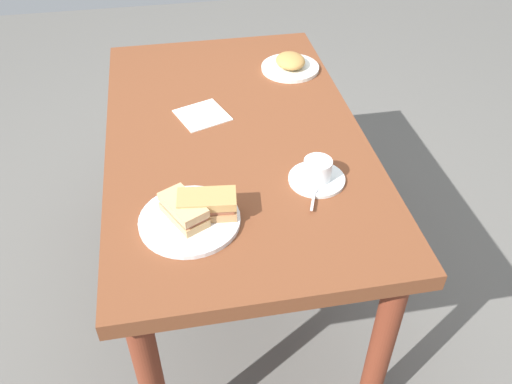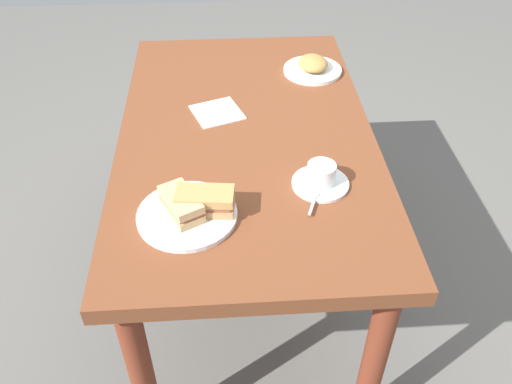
{
  "view_description": "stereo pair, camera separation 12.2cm",
  "coord_description": "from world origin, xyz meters",
  "px_view_note": "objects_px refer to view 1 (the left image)",
  "views": [
    {
      "loc": [
        1.4,
        -0.18,
        1.7
      ],
      "look_at": [
        0.33,
        0.01,
        0.77
      ],
      "focal_mm": 37.75,
      "sensor_mm": 36.0,
      "label": 1
    },
    {
      "loc": [
        1.42,
        -0.06,
        1.7
      ],
      "look_at": [
        0.33,
        0.01,
        0.77
      ],
      "focal_mm": 37.75,
      "sensor_mm": 36.0,
      "label": 2
    }
  ],
  "objects_px": {
    "sandwich_plate": "(190,220)",
    "sandwich_front": "(184,210)",
    "sandwich_back": "(207,205)",
    "coffee_cup": "(317,169)",
    "coffee_saucer": "(317,179)",
    "dining_table": "(235,156)",
    "spoon": "(314,194)",
    "napkin": "(202,115)",
    "side_plate": "(290,68)"
  },
  "relations": [
    {
      "from": "sandwich_plate",
      "to": "sandwich_front",
      "type": "xyz_separation_m",
      "value": [
        -0.0,
        -0.01,
        0.03
      ]
    },
    {
      "from": "sandwich_front",
      "to": "sandwich_back",
      "type": "xyz_separation_m",
      "value": [
        -0.01,
        0.06,
        0.0
      ]
    },
    {
      "from": "coffee_cup",
      "to": "coffee_saucer",
      "type": "bearing_deg",
      "value": -6.91
    },
    {
      "from": "sandwich_plate",
      "to": "coffee_saucer",
      "type": "distance_m",
      "value": 0.38
    },
    {
      "from": "dining_table",
      "to": "sandwich_front",
      "type": "distance_m",
      "value": 0.45
    },
    {
      "from": "coffee_saucer",
      "to": "coffee_cup",
      "type": "xyz_separation_m",
      "value": [
        -0.0,
        0.0,
        0.04
      ]
    },
    {
      "from": "sandwich_plate",
      "to": "dining_table",
      "type": "bearing_deg",
      "value": 155.83
    },
    {
      "from": "sandwich_plate",
      "to": "coffee_cup",
      "type": "xyz_separation_m",
      "value": [
        -0.11,
        0.37,
        0.03
      ]
    },
    {
      "from": "sandwich_front",
      "to": "sandwich_back",
      "type": "height_order",
      "value": "sandwich_back"
    },
    {
      "from": "spoon",
      "to": "dining_table",
      "type": "bearing_deg",
      "value": -154.87
    },
    {
      "from": "spoon",
      "to": "sandwich_plate",
      "type": "bearing_deg",
      "value": -83.9
    },
    {
      "from": "sandwich_back",
      "to": "coffee_cup",
      "type": "xyz_separation_m",
      "value": [
        -0.1,
        0.32,
        -0.0
      ]
    },
    {
      "from": "sandwich_front",
      "to": "spoon",
      "type": "xyz_separation_m",
      "value": [
        -0.03,
        0.35,
        -0.03
      ]
    },
    {
      "from": "sandwich_plate",
      "to": "spoon",
      "type": "xyz_separation_m",
      "value": [
        -0.04,
        0.34,
        0.01
      ]
    },
    {
      "from": "spoon",
      "to": "napkin",
      "type": "height_order",
      "value": "spoon"
    },
    {
      "from": "coffee_cup",
      "to": "dining_table",
      "type": "bearing_deg",
      "value": -145.58
    },
    {
      "from": "sandwich_front",
      "to": "side_plate",
      "type": "distance_m",
      "value": 0.88
    },
    {
      "from": "dining_table",
      "to": "napkin",
      "type": "height_order",
      "value": "napkin"
    },
    {
      "from": "dining_table",
      "to": "coffee_saucer",
      "type": "height_order",
      "value": "coffee_saucer"
    },
    {
      "from": "coffee_cup",
      "to": "spoon",
      "type": "distance_m",
      "value": 0.08
    },
    {
      "from": "sandwich_front",
      "to": "coffee_saucer",
      "type": "distance_m",
      "value": 0.39
    },
    {
      "from": "sandwich_front",
      "to": "coffee_saucer",
      "type": "height_order",
      "value": "sandwich_front"
    },
    {
      "from": "sandwich_back",
      "to": "coffee_cup",
      "type": "height_order",
      "value": "sandwich_back"
    },
    {
      "from": "napkin",
      "to": "sandwich_front",
      "type": "bearing_deg",
      "value": -10.98
    },
    {
      "from": "sandwich_front",
      "to": "side_plate",
      "type": "height_order",
      "value": "sandwich_front"
    },
    {
      "from": "sandwich_front",
      "to": "sandwich_back",
      "type": "relative_size",
      "value": 0.98
    },
    {
      "from": "coffee_cup",
      "to": "spoon",
      "type": "relative_size",
      "value": 1.11
    },
    {
      "from": "dining_table",
      "to": "sandwich_front",
      "type": "height_order",
      "value": "sandwich_front"
    },
    {
      "from": "coffee_cup",
      "to": "sandwich_plate",
      "type": "bearing_deg",
      "value": -73.59
    },
    {
      "from": "sandwich_plate",
      "to": "sandwich_front",
      "type": "bearing_deg",
      "value": -108.39
    },
    {
      "from": "sandwich_plate",
      "to": "side_plate",
      "type": "xyz_separation_m",
      "value": [
        -0.76,
        0.44,
        0.0
      ]
    },
    {
      "from": "side_plate",
      "to": "sandwich_plate",
      "type": "bearing_deg",
      "value": -30.16
    },
    {
      "from": "spoon",
      "to": "side_plate",
      "type": "distance_m",
      "value": 0.73
    },
    {
      "from": "side_plate",
      "to": "napkin",
      "type": "relative_size",
      "value": 1.43
    },
    {
      "from": "dining_table",
      "to": "coffee_cup",
      "type": "height_order",
      "value": "coffee_cup"
    },
    {
      "from": "spoon",
      "to": "coffee_cup",
      "type": "bearing_deg",
      "value": 159.38
    },
    {
      "from": "coffee_cup",
      "to": "spoon",
      "type": "height_order",
      "value": "coffee_cup"
    },
    {
      "from": "dining_table",
      "to": "coffee_saucer",
      "type": "xyz_separation_m",
      "value": [
        0.28,
        0.19,
        0.1
      ]
    },
    {
      "from": "spoon",
      "to": "napkin",
      "type": "bearing_deg",
      "value": -151.12
    },
    {
      "from": "napkin",
      "to": "sandwich_plate",
      "type": "bearing_deg",
      "value": -9.55
    },
    {
      "from": "sandwich_back",
      "to": "coffee_cup",
      "type": "relative_size",
      "value": 1.47
    },
    {
      "from": "napkin",
      "to": "side_plate",
      "type": "bearing_deg",
      "value": 125.99
    },
    {
      "from": "sandwich_front",
      "to": "side_plate",
      "type": "xyz_separation_m",
      "value": [
        -0.75,
        0.45,
        -0.03
      ]
    },
    {
      "from": "coffee_saucer",
      "to": "side_plate",
      "type": "xyz_separation_m",
      "value": [
        -0.65,
        0.07,
        0.0
      ]
    },
    {
      "from": "sandwich_back",
      "to": "sandwich_plate",
      "type": "bearing_deg",
      "value": -77.48
    },
    {
      "from": "sandwich_front",
      "to": "napkin",
      "type": "height_order",
      "value": "sandwich_front"
    },
    {
      "from": "dining_table",
      "to": "sandwich_front",
      "type": "relative_size",
      "value": 8.8
    },
    {
      "from": "sandwich_back",
      "to": "spoon",
      "type": "distance_m",
      "value": 0.29
    },
    {
      "from": "sandwich_plate",
      "to": "coffee_cup",
      "type": "distance_m",
      "value": 0.38
    },
    {
      "from": "side_plate",
      "to": "spoon",
      "type": "bearing_deg",
      "value": -7.97
    }
  ]
}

